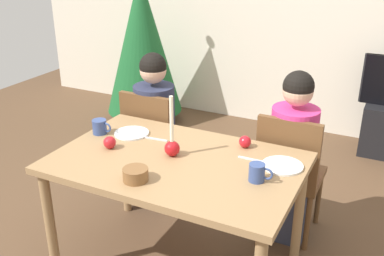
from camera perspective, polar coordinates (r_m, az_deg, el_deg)
The scene contains 17 objects.
back_wall at distance 4.75m, azimuth 13.46°, elevation 15.17°, with size 6.40×0.10×2.60m, color beige.
dining_table at distance 2.58m, azimuth -1.98°, elevation -5.73°, with size 1.40×0.90×0.75m.
chair_left at distance 3.35m, azimuth -4.96°, elevation -1.60°, with size 0.40×0.40×0.90m.
chair_right at distance 3.00m, azimuth 12.29°, elevation -5.25°, with size 0.40×0.40×0.90m.
person_left_child at distance 3.36m, azimuth -4.71°, elevation -0.50°, with size 0.30×0.30×1.17m.
person_right_child at distance 3.00m, azimuth 12.55°, elevation -4.01°, with size 0.30×0.30×1.17m.
christmas_tree at distance 4.82m, azimuth -6.35°, elevation 10.59°, with size 0.81×0.81×1.69m.
candle_centerpiece at distance 2.56m, azimuth -2.56°, elevation -2.06°, with size 0.09×0.09×0.36m.
plate_left at distance 2.89m, azimuth -7.70°, elevation -0.66°, with size 0.22×0.22×0.01m, color silver.
plate_right at distance 2.51m, azimuth 11.45°, elevation -4.72°, with size 0.23×0.23×0.01m, color white.
mug_left at distance 2.91m, azimuth -11.65°, elevation 0.15°, with size 0.13×0.09×0.09m.
mug_right at distance 2.33m, azimuth 8.36°, elevation -5.65°, with size 0.13×0.08×0.10m.
fork_left at distance 2.80m, azimuth -4.86°, elevation -1.38°, with size 0.18×0.01×0.01m, color silver.
fork_right at distance 2.55m, azimuth 7.83°, elevation -4.04°, with size 0.18×0.01×0.01m, color silver.
bowl_walnuts at distance 2.34m, azimuth -7.22°, elevation -5.90°, with size 0.13×0.13×0.07m, color brown.
apple_near_candle at distance 2.69m, azimuth 6.78°, elevation -1.74°, with size 0.07×0.07×0.07m, color red.
apple_by_left_plate at distance 2.70m, azimuth -10.46°, elevation -1.83°, with size 0.08×0.08×0.08m, color red.
Camera 1 is at (1.08, -1.98, 1.91)m, focal length 41.82 mm.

